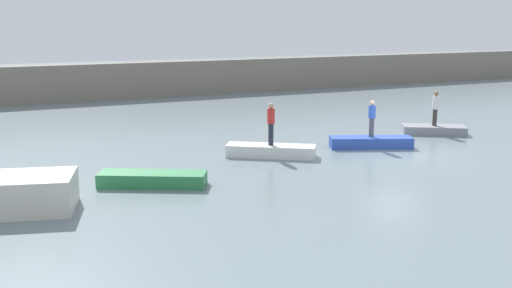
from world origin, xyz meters
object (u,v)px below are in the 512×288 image
(rowboat_green, at_px, (153,179))
(rowboat_blue, at_px, (371,142))
(rowboat_grey, at_px, (434,130))
(rowboat_white, at_px, (271,151))
(person_red_shirt, at_px, (271,122))
(person_blue_shirt, at_px, (372,117))
(person_white_shirt, at_px, (435,107))

(rowboat_green, bearing_deg, rowboat_blue, 37.75)
(rowboat_blue, height_order, rowboat_grey, rowboat_blue)
(rowboat_white, bearing_deg, rowboat_grey, 39.85)
(rowboat_grey, height_order, person_red_shirt, person_red_shirt)
(person_blue_shirt, bearing_deg, rowboat_grey, 16.00)
(person_blue_shirt, relative_size, person_red_shirt, 0.92)
(person_red_shirt, bearing_deg, rowboat_white, -90.00)
(rowboat_white, relative_size, rowboat_blue, 1.02)
(rowboat_white, distance_m, person_blue_shirt, 5.06)
(person_blue_shirt, relative_size, person_white_shirt, 0.95)
(rowboat_grey, distance_m, person_white_shirt, 1.19)
(rowboat_white, height_order, person_red_shirt, person_red_shirt)
(rowboat_blue, xyz_separation_m, person_white_shirt, (4.80, 1.38, 1.16))
(person_red_shirt, xyz_separation_m, person_white_shirt, (9.72, 1.11, -0.11))
(person_red_shirt, height_order, person_white_shirt, person_red_shirt)
(person_white_shirt, bearing_deg, rowboat_white, -173.51)
(rowboat_blue, relative_size, rowboat_grey, 1.20)
(rowboat_blue, distance_m, rowboat_grey, 5.00)
(rowboat_white, bearing_deg, rowboat_green, -124.92)
(rowboat_blue, relative_size, person_blue_shirt, 2.21)
(rowboat_green, bearing_deg, rowboat_white, 48.78)
(rowboat_green, distance_m, rowboat_white, 6.16)
(rowboat_blue, bearing_deg, rowboat_green, -146.89)
(rowboat_grey, relative_size, person_blue_shirt, 1.84)
(rowboat_green, xyz_separation_m, rowboat_blue, (10.64, 2.01, 0.01))
(rowboat_green, distance_m, person_white_shirt, 15.85)
(rowboat_blue, bearing_deg, person_red_shirt, -160.74)
(rowboat_white, distance_m, person_white_shirt, 9.85)
(rowboat_blue, relative_size, person_red_shirt, 2.04)
(rowboat_white, height_order, rowboat_grey, rowboat_white)
(rowboat_grey, bearing_deg, person_red_shirt, -141.70)
(rowboat_blue, height_order, person_blue_shirt, person_blue_shirt)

